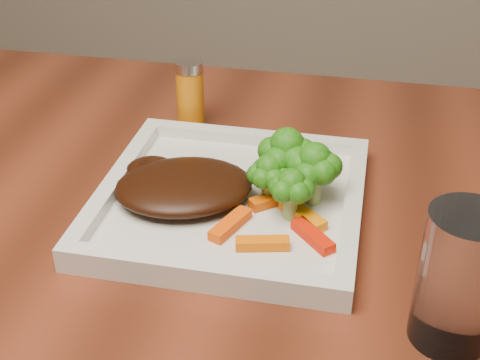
% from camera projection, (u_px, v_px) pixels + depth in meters
% --- Properties ---
extents(plate, '(0.27, 0.27, 0.01)m').
position_uv_depth(plate, '(231.00, 204.00, 0.70)').
color(plate, silver).
rests_on(plate, dining_table).
extents(steak, '(0.17, 0.15, 0.03)m').
position_uv_depth(steak, '(184.00, 186.00, 0.69)').
color(steak, black).
rests_on(steak, plate).
extents(broccoli_0, '(0.08, 0.08, 0.07)m').
position_uv_depth(broccoli_0, '(286.00, 161.00, 0.70)').
color(broccoli_0, '#186C12').
rests_on(broccoli_0, plate).
extents(broccoli_1, '(0.08, 0.08, 0.06)m').
position_uv_depth(broccoli_1, '(314.00, 174.00, 0.68)').
color(broccoli_1, '#387A14').
rests_on(broccoli_1, plate).
extents(broccoli_2, '(0.06, 0.06, 0.06)m').
position_uv_depth(broccoli_2, '(291.00, 192.00, 0.65)').
color(broccoli_2, '#256410').
rests_on(broccoli_2, plate).
extents(broccoli_3, '(0.06, 0.06, 0.06)m').
position_uv_depth(broccoli_3, '(269.00, 175.00, 0.68)').
color(broccoli_3, '#156010').
rests_on(broccoli_3, plate).
extents(carrot_0, '(0.05, 0.02, 0.01)m').
position_uv_depth(carrot_0, '(262.00, 243.00, 0.62)').
color(carrot_0, '#E96403').
rests_on(carrot_0, plate).
extents(carrot_1, '(0.05, 0.05, 0.01)m').
position_uv_depth(carrot_1, '(313.00, 236.00, 0.63)').
color(carrot_1, red).
rests_on(carrot_1, plate).
extents(carrot_2, '(0.03, 0.06, 0.01)m').
position_uv_depth(carrot_2, '(230.00, 224.00, 0.65)').
color(carrot_2, '#F04A03').
rests_on(carrot_2, plate).
extents(carrot_5, '(0.05, 0.05, 0.01)m').
position_uv_depth(carrot_5, '(303.00, 215.00, 0.66)').
color(carrot_5, orange).
rests_on(carrot_5, plate).
extents(carrot_6, '(0.05, 0.04, 0.01)m').
position_uv_depth(carrot_6, '(274.00, 199.00, 0.69)').
color(carrot_6, '#CE4903').
rests_on(carrot_6, plate).
extents(spice_shaker, '(0.04, 0.04, 0.09)m').
position_uv_depth(spice_shaker, '(190.00, 96.00, 0.83)').
color(spice_shaker, '#CA6D0B').
rests_on(spice_shaker, dining_table).
extents(drinking_glass, '(0.08, 0.08, 0.12)m').
position_uv_depth(drinking_glass, '(458.00, 279.00, 0.52)').
color(drinking_glass, silver).
rests_on(drinking_glass, dining_table).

